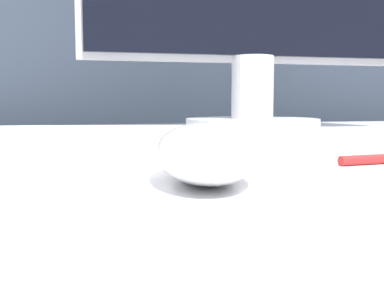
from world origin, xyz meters
The scene contains 3 objects.
partition_panel centered at (0.00, 0.62, 0.57)m, with size 5.00×0.03×1.13m.
computer_mouse_near centered at (-0.03, -0.25, 0.76)m, with size 0.08×0.13×0.04m.
keyboard centered at (-0.15, -0.06, 0.76)m, with size 0.46×0.21×0.02m.
Camera 1 is at (-0.10, -0.52, 0.80)m, focal length 42.00 mm.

